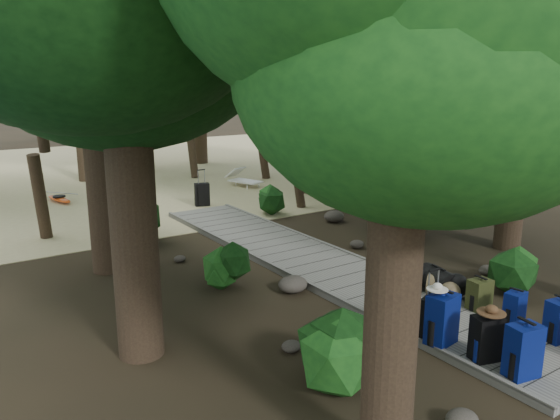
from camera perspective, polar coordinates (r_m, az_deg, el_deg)
ground at (r=11.43m, az=7.05°, el=-7.28°), size 120.00×120.00×0.00m
sand_beach at (r=25.36m, az=-17.32°, el=3.80°), size 40.00×22.00×0.02m
boardwalk at (r=12.13m, az=3.96°, el=-5.65°), size 2.00×12.00×0.12m
backpack_left_a at (r=8.22m, az=24.10°, el=-13.04°), size 0.49×0.38×0.82m
backpack_left_b at (r=8.48m, az=20.75°, el=-12.20°), size 0.47×0.39×0.74m
backpack_left_c at (r=8.74m, az=16.59°, el=-10.60°), size 0.51×0.40×0.87m
backpack_right_b at (r=9.51m, az=27.19°, el=-10.07°), size 0.44×0.34×0.72m
backpack_right_c at (r=9.86m, az=23.33°, el=-9.19°), size 0.38×0.30×0.60m
backpack_right_d at (r=10.22m, az=20.13°, el=-8.12°), size 0.41×0.31×0.59m
duffel_right_khaki at (r=10.61m, az=16.76°, el=-7.63°), size 0.63×0.71×0.39m
duffel_right_black at (r=10.75m, az=16.15°, el=-7.08°), size 0.62×0.83×0.47m
suitcase_on_boardwalk at (r=8.94m, az=15.51°, el=-10.70°), size 0.48×0.36×0.66m
lone_suitcase_on_sand at (r=17.87m, az=-8.15°, el=1.62°), size 0.53×0.39×0.74m
hat_brown at (r=8.29m, az=21.25°, el=-9.62°), size 0.40×0.40×0.12m
hat_white at (r=8.53m, az=16.15°, el=-7.66°), size 0.32×0.32×0.11m
kayak at (r=19.64m, az=-22.08°, el=1.17°), size 1.30×3.04×0.30m
sun_lounger at (r=20.96m, az=-3.62°, el=3.37°), size 1.25×2.10×0.65m
tree_right_b at (r=13.96m, az=24.29°, el=14.46°), size 5.09×5.09×9.09m
tree_right_c at (r=14.62m, az=13.35°, el=14.26°), size 4.98×4.98×8.62m
tree_right_d at (r=18.06m, az=11.65°, el=18.61°), size 6.24×6.24×11.43m
tree_right_e at (r=19.52m, az=3.05°, el=14.72°), size 4.94×4.94×8.89m
tree_right_f at (r=22.38m, az=4.98°, el=14.62°), size 5.01×5.01×8.95m
tree_left_a at (r=5.12m, az=12.72°, el=11.49°), size 4.67×4.67×7.79m
tree_left_b at (r=7.83m, az=-16.35°, el=18.60°), size 5.34×5.34×9.61m
tree_left_c at (r=11.78m, az=-19.09°, el=14.97°), size 5.16×5.16×8.97m
tree_back_a at (r=23.16m, az=-20.38°, el=12.87°), size 4.73×4.73×8.18m
tree_back_b at (r=25.72m, az=-15.16°, el=15.85°), size 5.90×5.90×10.54m
tree_back_c at (r=26.84m, az=-8.61°, el=15.04°), size 5.34×5.34×9.60m
palm_right_a at (r=17.39m, az=2.17°, el=11.19°), size 3.91×3.91×6.66m
palm_right_b at (r=22.53m, az=-1.96°, el=14.42°), size 4.54×4.54×8.77m
palm_right_c at (r=23.04m, az=-8.87°, el=11.89°), size 4.31×4.31×6.86m
palm_left_a at (r=14.86m, az=-25.26°, el=9.69°), size 4.24×4.24×6.74m
rock_left_a at (r=7.26m, az=18.50°, el=-20.08°), size 0.41×0.37×0.22m
rock_left_b at (r=8.55m, az=1.19°, el=-14.05°), size 0.31×0.28×0.17m
rock_left_c at (r=10.69m, az=1.35°, el=-7.76°), size 0.59×0.53×0.32m
rock_left_d at (r=12.62m, az=-10.43°, el=-5.02°), size 0.27×0.24×0.15m
rock_right_b at (r=12.34m, az=20.95°, el=-5.95°), size 0.42×0.38×0.23m
rock_right_c at (r=13.53m, az=8.04°, el=-3.54°), size 0.36×0.32×0.20m
rock_right_d at (r=15.87m, az=5.67°, el=-0.65°), size 0.60×0.54×0.33m
shrub_left_a at (r=7.50m, az=5.67°, el=-14.24°), size 1.24×1.24×1.12m
shrub_left_b at (r=10.92m, az=-6.25°, el=-6.06°), size 0.88×0.88×0.79m
shrub_left_c at (r=14.07m, az=-14.39°, el=-1.39°), size 1.15×1.15×1.04m
shrub_right_a at (r=11.33m, az=23.07°, el=-5.90°), size 1.07×1.07×0.97m
shrub_right_b at (r=14.40m, az=11.20°, el=-0.81°), size 1.19×1.19×1.07m
shrub_right_c at (r=16.62m, az=-1.05°, el=1.00°), size 0.95×0.95×0.86m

